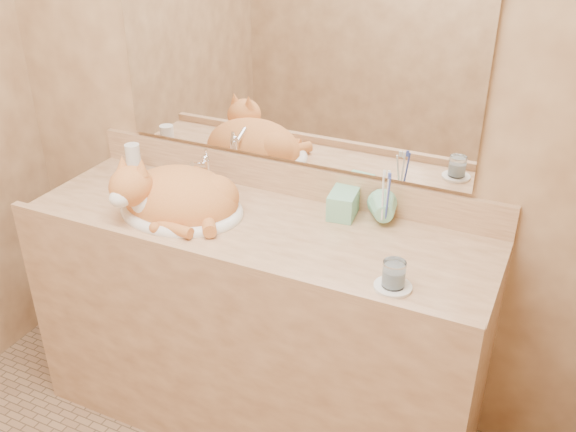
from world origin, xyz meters
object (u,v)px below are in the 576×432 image
at_px(sink_basin, 180,194).
at_px(toothbrush_cup, 384,216).
at_px(soap_dispenser, 339,197).
at_px(water_glass, 394,274).
at_px(cat, 173,195).
at_px(vanity_counter, 257,327).

distance_m(sink_basin, toothbrush_cup, 0.69).
xyz_separation_m(soap_dispenser, water_glass, (0.28, -0.28, -0.05)).
distance_m(cat, toothbrush_cup, 0.71).
xyz_separation_m(vanity_counter, cat, (-0.29, -0.04, 0.49)).
distance_m(vanity_counter, water_glass, 0.73).
bearing_deg(sink_basin, toothbrush_cup, 3.53).
xyz_separation_m(sink_basin, toothbrush_cup, (0.67, 0.18, -0.02)).
distance_m(toothbrush_cup, water_glass, 0.34).
bearing_deg(cat, toothbrush_cup, 10.21).
bearing_deg(soap_dispenser, vanity_counter, -159.85).
relative_size(cat, water_glass, 5.35).
bearing_deg(soap_dispenser, toothbrush_cup, 4.99).
xyz_separation_m(vanity_counter, water_glass, (0.53, -0.16, 0.47)).
relative_size(sink_basin, soap_dispenser, 2.21).
distance_m(sink_basin, water_glass, 0.81).
height_order(vanity_counter, water_glass, water_glass).
bearing_deg(sink_basin, soap_dispenser, 4.39).
xyz_separation_m(cat, soap_dispenser, (0.54, 0.16, 0.03)).
relative_size(sink_basin, cat, 1.06).
distance_m(sink_basin, cat, 0.02).
height_order(sink_basin, water_glass, sink_basin).
bearing_deg(vanity_counter, cat, -172.89).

